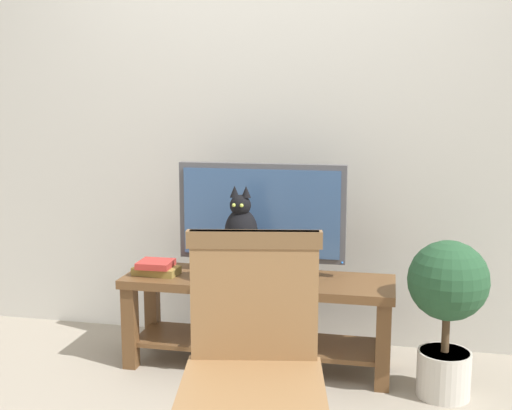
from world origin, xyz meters
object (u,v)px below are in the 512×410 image
(tv_stand, at_px, (258,305))
(book_stack, at_px, (156,268))
(potted_plant, at_px, (447,301))
(tv, at_px, (261,217))
(media_box, at_px, (243,277))
(wooden_chair, at_px, (253,354))
(cat, at_px, (242,240))

(tv_stand, relative_size, book_stack, 5.71)
(potted_plant, bearing_deg, tv, 164.93)
(tv, bearing_deg, media_box, -107.74)
(tv, height_order, wooden_chair, tv)
(potted_plant, bearing_deg, book_stack, 175.62)
(cat, relative_size, book_stack, 1.81)
(wooden_chair, relative_size, book_stack, 3.87)
(tv_stand, bearing_deg, tv, 89.98)
(media_box, distance_m, cat, 0.19)
(book_stack, bearing_deg, tv_stand, 5.33)
(tv, bearing_deg, cat, -106.21)
(tv_stand, distance_m, media_box, 0.20)
(cat, bearing_deg, book_stack, 172.93)
(tv_stand, xyz_separation_m, tv, (0.00, 0.09, 0.45))
(tv, distance_m, media_box, 0.33)
(book_stack, bearing_deg, wooden_chair, -55.36)
(tv_stand, distance_m, book_stack, 0.56)
(media_box, xyz_separation_m, book_stack, (-0.47, 0.04, 0.01))
(tv, distance_m, cat, 0.22)
(media_box, xyz_separation_m, cat, (0.00, -0.01, 0.19))
(cat, height_order, book_stack, cat)
(tv_stand, distance_m, wooden_chair, 1.18)
(media_box, bearing_deg, cat, -85.54)
(media_box, distance_m, book_stack, 0.48)
(tv, relative_size, cat, 2.00)
(media_box, bearing_deg, tv, 72.26)
(tv_stand, relative_size, potted_plant, 1.85)
(media_box, relative_size, cat, 0.82)
(tv, xyz_separation_m, book_stack, (-0.53, -0.14, -0.27))
(tv_stand, relative_size, media_box, 3.88)
(cat, bearing_deg, tv, 73.79)
(wooden_chair, bearing_deg, media_box, 104.89)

